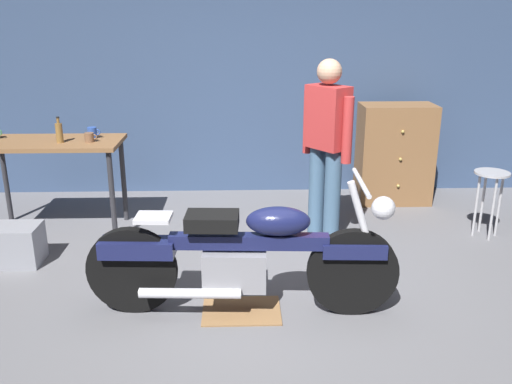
% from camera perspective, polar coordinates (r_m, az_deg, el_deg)
% --- Properties ---
extents(ground_plane, '(12.00, 12.00, 0.00)m').
position_cam_1_polar(ground_plane, '(4.09, 1.06, -11.80)').
color(ground_plane, slate).
extents(back_wall, '(8.00, 0.12, 3.10)m').
position_cam_1_polar(back_wall, '(6.36, -0.11, 13.79)').
color(back_wall, '#384C70').
rests_on(back_wall, ground_plane).
extents(workbench, '(1.30, 0.64, 0.90)m').
position_cam_1_polar(workbench, '(5.52, -20.50, 3.90)').
color(workbench, brown).
rests_on(workbench, ground_plane).
extents(motorcycle, '(2.19, 0.60, 1.00)m').
position_cam_1_polar(motorcycle, '(3.81, -1.24, -6.57)').
color(motorcycle, black).
rests_on(motorcycle, ground_plane).
extents(person_standing, '(0.41, 0.47, 1.67)m').
position_cam_1_polar(person_standing, '(4.98, 7.37, 5.09)').
color(person_standing, '#446484').
rests_on(person_standing, ground_plane).
extents(shop_stool, '(0.32, 0.32, 0.64)m').
position_cam_1_polar(shop_stool, '(5.55, 23.28, 0.54)').
color(shop_stool, '#B2B2B7').
rests_on(shop_stool, ground_plane).
extents(wooden_dresser, '(0.80, 0.47, 1.10)m').
position_cam_1_polar(wooden_dresser, '(6.26, 14.28, 3.87)').
color(wooden_dresser, brown).
rests_on(wooden_dresser, ground_plane).
extents(drip_tray, '(0.56, 0.40, 0.01)m').
position_cam_1_polar(drip_tray, '(4.02, -1.52, -12.29)').
color(drip_tray, olive).
rests_on(drip_tray, ground_plane).
extents(storage_bin, '(0.44, 0.32, 0.34)m').
position_cam_1_polar(storage_bin, '(5.09, -23.90, -5.05)').
color(storage_bin, gray).
rests_on(storage_bin, ground_plane).
extents(mug_brown_stoneware, '(0.12, 0.09, 0.09)m').
position_cam_1_polar(mug_brown_stoneware, '(5.32, -17.00, 5.48)').
color(mug_brown_stoneware, brown).
rests_on(mug_brown_stoneware, workbench).
extents(mug_blue_enamel, '(0.12, 0.09, 0.10)m').
position_cam_1_polar(mug_blue_enamel, '(5.47, -16.72, 5.95)').
color(mug_blue_enamel, '#2D51AD').
rests_on(mug_blue_enamel, workbench).
extents(bottle, '(0.06, 0.06, 0.24)m').
position_cam_1_polar(bottle, '(5.37, -19.86, 5.89)').
color(bottle, olive).
rests_on(bottle, workbench).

